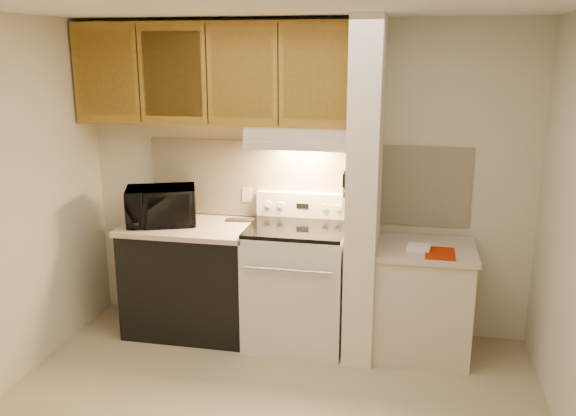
# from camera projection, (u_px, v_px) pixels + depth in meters

# --- Properties ---
(ceiling) EXTENTS (3.60, 3.60, 0.00)m
(ceiling) POSITION_uv_depth(u_px,v_px,m) (257.00, 3.00, 3.19)
(ceiling) COLOR white
(ceiling) RESTS_ON wall_back
(wall_back) EXTENTS (3.60, 2.50, 0.02)m
(wall_back) POSITION_uv_depth(u_px,v_px,m) (305.00, 179.00, 4.93)
(wall_back) COLOR beige
(wall_back) RESTS_ON floor
(backsplash) EXTENTS (2.60, 0.02, 0.63)m
(backsplash) POSITION_uv_depth(u_px,v_px,m) (305.00, 181.00, 4.92)
(backsplash) COLOR #FFF0C9
(backsplash) RESTS_ON wall_back
(range_body) EXTENTS (0.76, 0.65, 0.92)m
(range_body) POSITION_uv_depth(u_px,v_px,m) (297.00, 286.00, 4.80)
(range_body) COLOR silver
(range_body) RESTS_ON floor
(oven_window) EXTENTS (0.50, 0.01, 0.30)m
(oven_window) POSITION_uv_depth(u_px,v_px,m) (289.00, 297.00, 4.49)
(oven_window) COLOR black
(oven_window) RESTS_ON range_body
(oven_handle) EXTENTS (0.65, 0.02, 0.02)m
(oven_handle) POSITION_uv_depth(u_px,v_px,m) (288.00, 270.00, 4.39)
(oven_handle) COLOR silver
(oven_handle) RESTS_ON range_body
(cooktop) EXTENTS (0.74, 0.64, 0.03)m
(cooktop) POSITION_uv_depth(u_px,v_px,m) (297.00, 228.00, 4.68)
(cooktop) COLOR black
(cooktop) RESTS_ON range_body
(range_backguard) EXTENTS (0.76, 0.08, 0.20)m
(range_backguard) POSITION_uv_depth(u_px,v_px,m) (303.00, 205.00, 4.92)
(range_backguard) COLOR silver
(range_backguard) RESTS_ON range_body
(range_display) EXTENTS (0.10, 0.01, 0.04)m
(range_display) POSITION_uv_depth(u_px,v_px,m) (303.00, 206.00, 4.88)
(range_display) COLOR black
(range_display) RESTS_ON range_backguard
(range_knob_left_outer) EXTENTS (0.05, 0.02, 0.05)m
(range_knob_left_outer) POSITION_uv_depth(u_px,v_px,m) (268.00, 204.00, 4.93)
(range_knob_left_outer) COLOR silver
(range_knob_left_outer) RESTS_ON range_backguard
(range_knob_left_inner) EXTENTS (0.05, 0.02, 0.05)m
(range_knob_left_inner) POSITION_uv_depth(u_px,v_px,m) (281.00, 205.00, 4.91)
(range_knob_left_inner) COLOR silver
(range_knob_left_inner) RESTS_ON range_backguard
(range_knob_right_inner) EXTENTS (0.05, 0.02, 0.05)m
(range_knob_right_inner) POSITION_uv_depth(u_px,v_px,m) (325.00, 207.00, 4.84)
(range_knob_right_inner) COLOR silver
(range_knob_right_inner) RESTS_ON range_backguard
(range_knob_right_outer) EXTENTS (0.05, 0.02, 0.05)m
(range_knob_right_outer) POSITION_uv_depth(u_px,v_px,m) (337.00, 208.00, 4.82)
(range_knob_right_outer) COLOR silver
(range_knob_right_outer) RESTS_ON range_backguard
(dishwasher_front) EXTENTS (1.00, 0.63, 0.87)m
(dishwasher_front) POSITION_uv_depth(u_px,v_px,m) (191.00, 280.00, 4.98)
(dishwasher_front) COLOR black
(dishwasher_front) RESTS_ON floor
(left_countertop) EXTENTS (1.04, 0.67, 0.04)m
(left_countertop) POSITION_uv_depth(u_px,v_px,m) (189.00, 227.00, 4.87)
(left_countertop) COLOR beige
(left_countertop) RESTS_ON dishwasher_front
(spoon_rest) EXTENTS (0.24, 0.10, 0.02)m
(spoon_rest) POSITION_uv_depth(u_px,v_px,m) (240.00, 220.00, 4.96)
(spoon_rest) COLOR black
(spoon_rest) RESTS_ON left_countertop
(teal_jar) EXTENTS (0.09, 0.09, 0.09)m
(teal_jar) POSITION_uv_depth(u_px,v_px,m) (176.00, 222.00, 4.77)
(teal_jar) COLOR #1D5B5B
(teal_jar) RESTS_ON left_countertop
(outlet) EXTENTS (0.08, 0.01, 0.12)m
(outlet) POSITION_uv_depth(u_px,v_px,m) (247.00, 195.00, 5.03)
(outlet) COLOR beige
(outlet) RESTS_ON backsplash
(microwave) EXTENTS (0.63, 0.53, 0.30)m
(microwave) POSITION_uv_depth(u_px,v_px,m) (161.00, 206.00, 4.85)
(microwave) COLOR black
(microwave) RESTS_ON left_countertop
(partition_pillar) EXTENTS (0.22, 0.70, 2.50)m
(partition_pillar) POSITION_uv_depth(u_px,v_px,m) (365.00, 191.00, 4.50)
(partition_pillar) COLOR #F4E7CF
(partition_pillar) RESTS_ON floor
(pillar_trim) EXTENTS (0.01, 0.70, 0.04)m
(pillar_trim) POSITION_uv_depth(u_px,v_px,m) (349.00, 184.00, 4.51)
(pillar_trim) COLOR olive
(pillar_trim) RESTS_ON partition_pillar
(knife_strip) EXTENTS (0.02, 0.42, 0.04)m
(knife_strip) POSITION_uv_depth(u_px,v_px,m) (348.00, 183.00, 4.45)
(knife_strip) COLOR black
(knife_strip) RESTS_ON partition_pillar
(knife_blade_a) EXTENTS (0.01, 0.03, 0.16)m
(knife_blade_a) POSITION_uv_depth(u_px,v_px,m) (343.00, 201.00, 4.32)
(knife_blade_a) COLOR silver
(knife_blade_a) RESTS_ON knife_strip
(knife_handle_a) EXTENTS (0.02, 0.02, 0.10)m
(knife_handle_a) POSITION_uv_depth(u_px,v_px,m) (344.00, 180.00, 4.30)
(knife_handle_a) COLOR black
(knife_handle_a) RESTS_ON knife_strip
(knife_blade_b) EXTENTS (0.01, 0.04, 0.18)m
(knife_blade_b) POSITION_uv_depth(u_px,v_px,m) (344.00, 200.00, 4.40)
(knife_blade_b) COLOR silver
(knife_blade_b) RESTS_ON knife_strip
(knife_handle_b) EXTENTS (0.02, 0.02, 0.10)m
(knife_handle_b) POSITION_uv_depth(u_px,v_px,m) (345.00, 178.00, 4.38)
(knife_handle_b) COLOR black
(knife_handle_b) RESTS_ON knife_strip
(knife_blade_c) EXTENTS (0.01, 0.04, 0.20)m
(knife_blade_c) POSITION_uv_depth(u_px,v_px,m) (346.00, 199.00, 4.49)
(knife_blade_c) COLOR silver
(knife_blade_c) RESTS_ON knife_strip
(knife_handle_c) EXTENTS (0.02, 0.02, 0.10)m
(knife_handle_c) POSITION_uv_depth(u_px,v_px,m) (346.00, 176.00, 4.45)
(knife_handle_c) COLOR black
(knife_handle_c) RESTS_ON knife_strip
(knife_blade_d) EXTENTS (0.01, 0.04, 0.16)m
(knife_blade_d) POSITION_uv_depth(u_px,v_px,m) (347.00, 194.00, 4.55)
(knife_blade_d) COLOR silver
(knife_blade_d) RESTS_ON knife_strip
(knife_handle_d) EXTENTS (0.02, 0.02, 0.10)m
(knife_handle_d) POSITION_uv_depth(u_px,v_px,m) (348.00, 174.00, 4.53)
(knife_handle_d) COLOR black
(knife_handle_d) RESTS_ON knife_strip
(knife_blade_e) EXTENTS (0.01, 0.04, 0.18)m
(knife_blade_e) POSITION_uv_depth(u_px,v_px,m) (348.00, 193.00, 4.63)
(knife_blade_e) COLOR silver
(knife_blade_e) RESTS_ON knife_strip
(knife_handle_e) EXTENTS (0.02, 0.02, 0.10)m
(knife_handle_e) POSITION_uv_depth(u_px,v_px,m) (348.00, 172.00, 4.58)
(knife_handle_e) COLOR black
(knife_handle_e) RESTS_ON knife_strip
(oven_mitt) EXTENTS (0.03, 0.10, 0.23)m
(oven_mitt) POSITION_uv_depth(u_px,v_px,m) (349.00, 199.00, 4.71)
(oven_mitt) COLOR gray
(oven_mitt) RESTS_ON partition_pillar
(right_cab_base) EXTENTS (0.70, 0.60, 0.81)m
(right_cab_base) POSITION_uv_depth(u_px,v_px,m) (422.00, 302.00, 4.62)
(right_cab_base) COLOR beige
(right_cab_base) RESTS_ON floor
(right_countertop) EXTENTS (0.74, 0.64, 0.04)m
(right_countertop) POSITION_uv_depth(u_px,v_px,m) (425.00, 249.00, 4.51)
(right_countertop) COLOR beige
(right_countertop) RESTS_ON right_cab_base
(red_folder) EXTENTS (0.21, 0.29, 0.01)m
(red_folder) POSITION_uv_depth(u_px,v_px,m) (440.00, 253.00, 4.34)
(red_folder) COLOR #A01D00
(red_folder) RESTS_ON right_countertop
(white_box) EXTENTS (0.18, 0.13, 0.04)m
(white_box) POSITION_uv_depth(u_px,v_px,m) (419.00, 248.00, 4.42)
(white_box) COLOR white
(white_box) RESTS_ON right_countertop
(range_hood) EXTENTS (0.78, 0.44, 0.15)m
(range_hood) POSITION_uv_depth(u_px,v_px,m) (300.00, 137.00, 4.62)
(range_hood) COLOR beige
(range_hood) RESTS_ON upper_cabinets
(hood_lip) EXTENTS (0.78, 0.04, 0.06)m
(hood_lip) POSITION_uv_depth(u_px,v_px,m) (295.00, 147.00, 4.43)
(hood_lip) COLOR beige
(hood_lip) RESTS_ON range_hood
(upper_cabinets) EXTENTS (2.18, 0.33, 0.77)m
(upper_cabinets) POSITION_uv_depth(u_px,v_px,m) (213.00, 74.00, 4.68)
(upper_cabinets) COLOR olive
(upper_cabinets) RESTS_ON wall_back
(cab_door_a) EXTENTS (0.46, 0.01, 0.63)m
(cab_door_a) POSITION_uv_depth(u_px,v_px,m) (106.00, 74.00, 4.69)
(cab_door_a) COLOR olive
(cab_door_a) RESTS_ON upper_cabinets
(cab_gap_a) EXTENTS (0.01, 0.01, 0.73)m
(cab_gap_a) POSITION_uv_depth(u_px,v_px,m) (138.00, 74.00, 4.64)
(cab_gap_a) COLOR black
(cab_gap_a) RESTS_ON upper_cabinets
(cab_door_b) EXTENTS (0.46, 0.01, 0.63)m
(cab_door_b) POSITION_uv_depth(u_px,v_px,m) (172.00, 74.00, 4.58)
(cab_door_b) COLOR olive
(cab_door_b) RESTS_ON upper_cabinets
(cab_gap_b) EXTENTS (0.01, 0.01, 0.73)m
(cab_gap_b) POSITION_uv_depth(u_px,v_px,m) (207.00, 74.00, 4.53)
(cab_gap_b) COLOR black
(cab_gap_b) RESTS_ON upper_cabinets
(cab_door_c) EXTENTS (0.46, 0.01, 0.63)m
(cab_door_c) POSITION_uv_depth(u_px,v_px,m) (242.00, 75.00, 4.48)
(cab_door_c) COLOR olive
(cab_door_c) RESTS_ON upper_cabinets
(cab_gap_c) EXTENTS (0.01, 0.01, 0.73)m
(cab_gap_c) POSITION_uv_depth(u_px,v_px,m) (278.00, 75.00, 4.42)
(cab_gap_c) COLOR black
(cab_gap_c) RESTS_ON upper_cabinets
(cab_door_d) EXTENTS (0.46, 0.01, 0.63)m
(cab_door_d) POSITION_uv_depth(u_px,v_px,m) (315.00, 75.00, 4.37)
(cab_door_d) COLOR olive
(cab_door_d) RESTS_ON upper_cabinets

